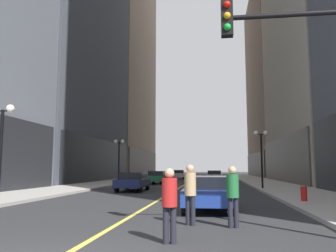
{
  "coord_description": "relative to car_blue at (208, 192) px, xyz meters",
  "views": [
    {
      "loc": [
        2.83,
        -5.36,
        1.65
      ],
      "look_at": [
        -2.57,
        35.3,
        6.67
      ],
      "focal_mm": 36.57,
      "sensor_mm": 36.0,
      "label": 1
    }
  ],
  "objects": [
    {
      "name": "ground_plane",
      "position": [
        -2.59,
        26.74,
        -0.72
      ],
      "size": [
        200.0,
        200.0,
        0.0
      ],
      "primitive_type": "plane",
      "color": "#2D2D30"
    },
    {
      "name": "sidewalk_left",
      "position": [
        -10.84,
        26.74,
        -0.64
      ],
      "size": [
        4.5,
        78.0,
        0.15
      ],
      "primitive_type": "cube",
      "color": "#ADA8A0",
      "rests_on": "ground"
    },
    {
      "name": "sidewalk_right",
      "position": [
        5.66,
        26.74,
        -0.64
      ],
      "size": [
        4.5,
        78.0,
        0.15
      ],
      "primitive_type": "cube",
      "color": "#ADA8A0",
      "rests_on": "ground"
    },
    {
      "name": "lane_centre_stripe",
      "position": [
        -2.59,
        26.74,
        -0.72
      ],
      "size": [
        0.16,
        70.0,
        0.01
      ],
      "primitive_type": "cube",
      "color": "#E5D64C",
      "rests_on": "ground"
    },
    {
      "name": "building_right_far",
      "position": [
        15.48,
        51.74,
        17.12
      ],
      "size": [
        15.35,
        26.0,
        35.79
      ],
      "color": "gray",
      "rests_on": "ground"
    },
    {
      "name": "car_blue",
      "position": [
        0.0,
        0.0,
        0.0
      ],
      "size": [
        1.96,
        4.29,
        1.32
      ],
      "color": "navy",
      "rests_on": "ground"
    },
    {
      "name": "car_navy",
      "position": [
        -5.5,
        10.69,
        0.0
      ],
      "size": [
        1.94,
        4.67,
        1.32
      ],
      "color": "#141E4C",
      "rests_on": "ground"
    },
    {
      "name": "car_green",
      "position": [
        -5.55,
        21.66,
        -0.0
      ],
      "size": [
        1.91,
        4.44,
        1.32
      ],
      "color": "#196038",
      "rests_on": "ground"
    },
    {
      "name": "car_silver",
      "position": [
        0.36,
        29.8,
        -0.0
      ],
      "size": [
        1.98,
        4.25,
        1.32
      ],
      "color": "#B7B7BC",
      "rests_on": "ground"
    },
    {
      "name": "car_white",
      "position": [
        -5.03,
        37.69,
        0.0
      ],
      "size": [
        2.1,
        4.33,
        1.32
      ],
      "color": "silver",
      "rests_on": "ground"
    },
    {
      "name": "pedestrian_in_tan_trench",
      "position": [
        -0.45,
        -3.52,
        0.3
      ],
      "size": [
        0.44,
        0.44,
        1.74
      ],
      "color": "black",
      "rests_on": "ground"
    },
    {
      "name": "pedestrian_in_green_parka",
      "position": [
        0.75,
        -3.79,
        0.27
      ],
      "size": [
        0.41,
        0.41,
        1.69
      ],
      "color": "black",
      "rests_on": "ground"
    },
    {
      "name": "pedestrian_in_red_jacket",
      "position": [
        -0.74,
        -5.99,
        0.23
      ],
      "size": [
        0.39,
        0.39,
        1.64
      ],
      "color": "black",
      "rests_on": "ground"
    },
    {
      "name": "traffic_light_near_right",
      "position": [
        2.76,
        -5.71,
        3.02
      ],
      "size": [
        3.43,
        0.35,
        5.65
      ],
      "color": "black",
      "rests_on": "ground"
    },
    {
      "name": "street_lamp_left_near",
      "position": [
        -8.99,
        0.24,
        2.54
      ],
      "size": [
        1.06,
        0.36,
        4.43
      ],
      "color": "black",
      "rests_on": "ground"
    },
    {
      "name": "street_lamp_left_far",
      "position": [
        -8.99,
        19.19,
        2.54
      ],
      "size": [
        1.06,
        0.36,
        4.43
      ],
      "color": "black",
      "rests_on": "ground"
    },
    {
      "name": "street_lamp_right_mid",
      "position": [
        3.81,
        12.69,
        2.54
      ],
      "size": [
        1.06,
        0.36,
        4.43
      ],
      "color": "black",
      "rests_on": "ground"
    },
    {
      "name": "fire_hydrant_right",
      "position": [
        4.31,
        2.91,
        -0.32
      ],
      "size": [
        0.28,
        0.28,
        0.8
      ],
      "primitive_type": "cylinder",
      "color": "red",
      "rests_on": "ground"
    }
  ]
}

